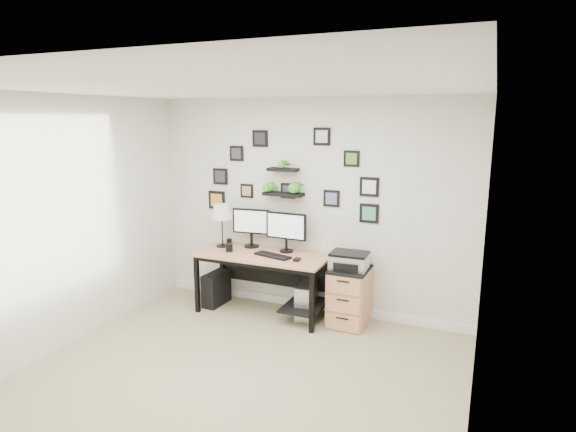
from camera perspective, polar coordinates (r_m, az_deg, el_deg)
The scene contains 14 objects.
room at distance 6.19m, azimuth 2.35°, elevation -10.37°, with size 4.00×4.00×4.00m.
desk at distance 5.87m, azimuth -2.56°, elevation -5.62°, with size 1.60×0.70×0.75m.
monitor_left at distance 6.07m, azimuth -4.40°, elevation -1.06°, with size 0.48×0.21×0.49m.
monitor_right at distance 5.83m, azimuth -0.23°, elevation -1.52°, with size 0.53×0.18×0.49m.
keyboard at distance 5.71m, azimuth -1.83°, elevation -4.71°, with size 0.47×0.15×0.02m, color black.
mouse at distance 5.54m, azimuth 1.08°, elevation -5.18°, with size 0.06×0.10×0.03m, color black.
table_lamp at distance 6.11m, azimuth -7.86°, elevation 0.39°, with size 0.27×0.27×0.55m.
mug at distance 5.95m, azimuth -6.98°, elevation -3.74°, with size 0.09×0.09×0.10m, color black.
pen_cup at distance 6.23m, azimuth -6.99°, elevation -3.07°, with size 0.07×0.07×0.09m, color black.
pc_tower_black at distance 6.31m, azimuth -8.49°, elevation -8.51°, with size 0.19×0.42×0.42m, color black.
pc_tower_grey at distance 5.86m, azimuth 2.18°, elevation -9.98°, with size 0.23×0.44×0.42m.
file_cabinet at distance 5.68m, azimuth 7.25°, elevation -9.44°, with size 0.43×0.53×0.67m.
printer at distance 5.54m, azimuth 7.27°, elevation -5.26°, with size 0.43×0.35×0.19m.
wall_decor at distance 5.84m, azimuth -0.26°, elevation 4.46°, with size 2.27×0.18×1.08m.
Camera 1 is at (2.02, -3.39, 2.36)m, focal length 30.00 mm.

